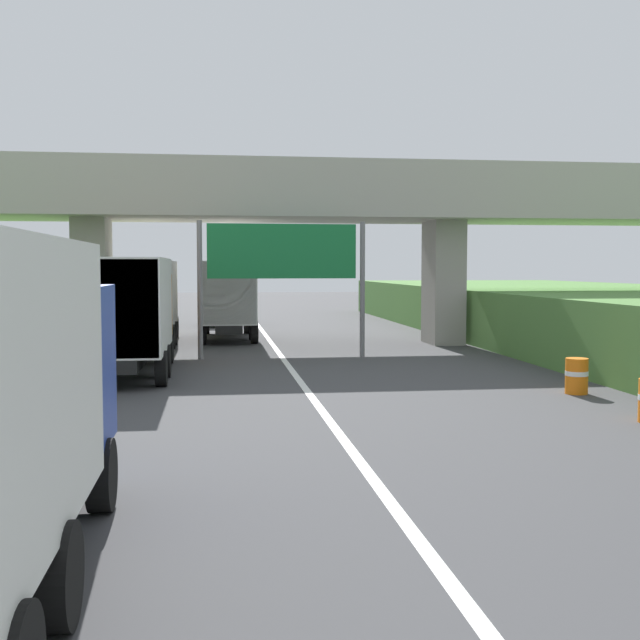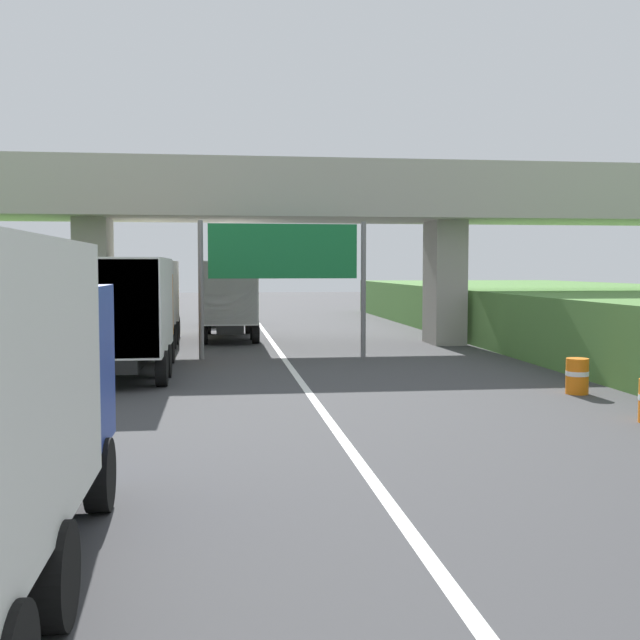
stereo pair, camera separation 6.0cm
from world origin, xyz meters
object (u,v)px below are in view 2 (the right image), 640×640
at_px(overhead_highway_sign, 283,259).
at_px(car_black, 224,310).
at_px(truck_orange, 129,310).
at_px(truck_yellow, 149,297).
at_px(truck_white, 229,295).
at_px(construction_barrel_3, 577,376).

xyz_separation_m(overhead_highway_sign, car_black, (-1.92, 15.73, -2.62)).
xyz_separation_m(truck_orange, car_black, (2.92, 19.63, -1.08)).
height_order(overhead_highway_sign, truck_orange, overhead_highway_sign).
bearing_deg(overhead_highway_sign, car_black, 96.97).
relative_size(overhead_highway_sign, truck_yellow, 0.81).
bearing_deg(truck_white, construction_barrel_3, -62.73).
bearing_deg(car_black, construction_barrel_3, -70.70).
bearing_deg(truck_yellow, overhead_highway_sign, -48.81).
bearing_deg(truck_white, truck_yellow, -152.24).
height_order(car_black, construction_barrel_3, car_black).
xyz_separation_m(truck_white, car_black, (-0.13, 8.13, -1.08)).
height_order(truck_yellow, construction_barrel_3, truck_yellow).
xyz_separation_m(truck_orange, truck_yellow, (-0.28, 9.76, 0.00)).
bearing_deg(construction_barrel_3, truck_orange, 156.90).
bearing_deg(car_black, truck_orange, -98.46).
xyz_separation_m(truck_white, construction_barrel_3, (8.47, -16.42, -1.47)).
distance_m(truck_orange, construction_barrel_3, 12.61).
bearing_deg(truck_yellow, truck_orange, -88.38).
relative_size(overhead_highway_sign, truck_orange, 0.81).
relative_size(truck_orange, car_black, 1.78).
bearing_deg(overhead_highway_sign, truck_white, 103.27).
height_order(truck_orange, construction_barrel_3, truck_orange).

